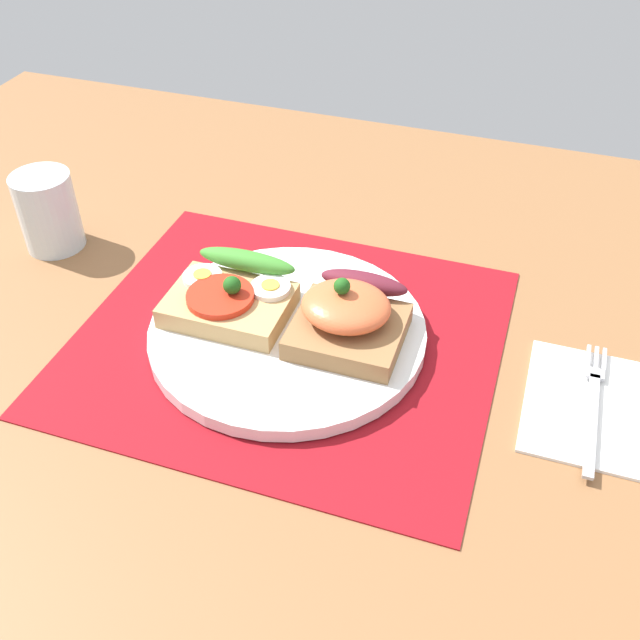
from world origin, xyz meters
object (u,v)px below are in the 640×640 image
object	(u,v)px
plate	(288,331)
fork	(593,402)
sandwich_salmon	(349,315)
drinking_glass	(48,211)
sandwich_egg_tomato	(232,295)
napkin	(599,409)

from	to	relation	value
plate	fork	world-z (taller)	plate
sandwich_salmon	drinking_glass	xyz separation A→B (cm)	(-33.36, 5.60, 0.35)
sandwich_salmon	fork	size ratio (longest dim) A/B	0.69
sandwich_egg_tomato	fork	xyz separation A→B (cm)	(31.45, -0.87, -2.26)
sandwich_salmon	napkin	size ratio (longest dim) A/B	0.77
sandwich_salmon	fork	xyz separation A→B (cm)	(20.58, -0.75, -2.90)
sandwich_egg_tomato	napkin	size ratio (longest dim) A/B	0.82
sandwich_egg_tomato	drinking_glass	xyz separation A→B (cm)	(-22.48, 5.49, 0.98)
plate	sandwich_salmon	distance (cm)	6.03
sandwich_egg_tomato	napkin	distance (cm)	32.14
napkin	fork	xyz separation A→B (cm)	(-0.56, 0.12, 0.46)
sandwich_salmon	napkin	bearing A→B (deg)	-2.37
sandwich_egg_tomato	fork	size ratio (longest dim) A/B	0.73
sandwich_salmon	napkin	xyz separation A→B (cm)	(21.14, -0.88, -3.36)
sandwich_salmon	sandwich_egg_tomato	bearing A→B (deg)	179.40
sandwich_salmon	fork	bearing A→B (deg)	-2.10
sandwich_egg_tomato	fork	world-z (taller)	sandwich_egg_tomato
plate	fork	size ratio (longest dim) A/B	1.66
plate	drinking_glass	size ratio (longest dim) A/B	3.03
sandwich_egg_tomato	plate	bearing A→B (deg)	-7.97
plate	napkin	world-z (taller)	plate
sandwich_egg_tomato	sandwich_salmon	distance (cm)	10.89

